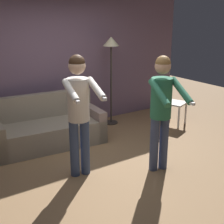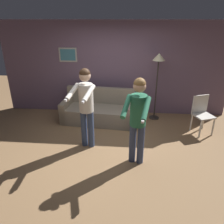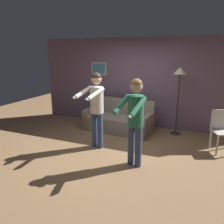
# 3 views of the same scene
# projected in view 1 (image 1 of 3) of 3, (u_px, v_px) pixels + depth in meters

# --- Properties ---
(ground_plane) EXTENTS (12.00, 12.00, 0.00)m
(ground_plane) POSITION_uv_depth(u_px,v_px,m) (107.00, 167.00, 4.78)
(ground_plane) COLOR #95704A
(back_wall_assembly) EXTENTS (6.40, 0.09, 2.60)m
(back_wall_assembly) POSITION_uv_depth(u_px,v_px,m) (48.00, 65.00, 5.98)
(back_wall_assembly) COLOR #6C546B
(back_wall_assembly) RESTS_ON ground_plane
(couch) EXTENTS (1.97, 1.02, 0.87)m
(couch) POSITION_uv_depth(u_px,v_px,m) (48.00, 130.00, 5.55)
(couch) COLOR gray
(couch) RESTS_ON ground_plane
(torchiere_lamp) EXTENTS (0.33, 0.33, 1.81)m
(torchiere_lamp) POSITION_uv_depth(u_px,v_px,m) (111.00, 52.00, 6.24)
(torchiere_lamp) COLOR #332D28
(torchiere_lamp) RESTS_ON ground_plane
(person_standing_left) EXTENTS (0.52, 0.76, 1.74)m
(person_standing_left) POSITION_uv_depth(u_px,v_px,m) (79.00, 105.00, 4.24)
(person_standing_left) COLOR #36476E
(person_standing_left) RESTS_ON ground_plane
(person_standing_right) EXTENTS (0.53, 0.72, 1.71)m
(person_standing_right) POSITION_uv_depth(u_px,v_px,m) (162.00, 103.00, 4.41)
(person_standing_right) COLOR #3B476A
(person_standing_right) RESTS_ON ground_plane
(dining_chair_distant) EXTENTS (0.54, 0.54, 0.93)m
(dining_chair_distant) POSITION_uv_depth(u_px,v_px,m) (171.00, 99.00, 6.54)
(dining_chair_distant) COLOR silver
(dining_chair_distant) RESTS_ON ground_plane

